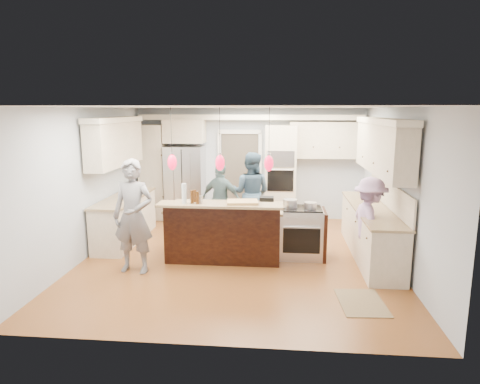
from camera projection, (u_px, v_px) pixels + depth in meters
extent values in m
plane|color=brown|center=(238.00, 257.00, 7.82)|extent=(6.00, 6.00, 0.00)
cube|color=#B2BCC6|center=(250.00, 164.00, 10.50)|extent=(5.50, 0.04, 2.70)
cube|color=#B2BCC6|center=(211.00, 232.00, 4.63)|extent=(5.50, 0.04, 2.70)
cube|color=#B2BCC6|center=(89.00, 182.00, 7.82)|extent=(0.04, 6.00, 2.70)
cube|color=#B2BCC6|center=(398.00, 187.00, 7.32)|extent=(0.04, 6.00, 2.70)
cube|color=white|center=(238.00, 107.00, 7.31)|extent=(5.50, 6.00, 0.04)
cube|color=#B7B7BC|center=(185.00, 183.00, 10.37)|extent=(0.90, 0.70, 1.80)
cube|color=beige|center=(280.00, 174.00, 10.15)|extent=(0.72, 0.64, 2.30)
cube|color=black|center=(281.00, 159.00, 9.75)|extent=(0.60, 0.02, 0.35)
cube|color=black|center=(280.00, 180.00, 9.85)|extent=(0.60, 0.02, 0.50)
cylinder|color=#B7B7BC|center=(281.00, 170.00, 9.77)|extent=(0.55, 0.02, 0.02)
cube|color=beige|center=(153.00, 172.00, 10.46)|extent=(0.60, 0.58, 2.30)
cube|color=beige|center=(185.00, 131.00, 10.20)|extent=(0.95, 0.58, 0.55)
cube|color=beige|center=(326.00, 140.00, 10.04)|extent=(1.70, 0.35, 0.85)
cube|color=beige|center=(250.00, 117.00, 10.09)|extent=(5.30, 0.38, 0.12)
cube|color=#4C443A|center=(240.00, 176.00, 10.57)|extent=(0.90, 0.06, 2.10)
cube|color=white|center=(240.00, 132.00, 10.32)|extent=(1.04, 0.06, 0.10)
cube|color=beige|center=(370.00, 233.00, 7.81)|extent=(0.60, 3.00, 0.88)
cube|color=tan|center=(372.00, 208.00, 7.73)|extent=(0.64, 3.05, 0.04)
cube|color=beige|center=(382.00, 149.00, 7.51)|extent=(0.35, 3.00, 0.85)
cube|color=beige|center=(383.00, 121.00, 7.42)|extent=(0.37, 3.10, 0.10)
cube|color=beige|center=(125.00, 220.00, 8.74)|extent=(0.60, 2.20, 0.88)
cube|color=tan|center=(124.00, 198.00, 8.65)|extent=(0.64, 2.25, 0.04)
cube|color=beige|center=(116.00, 144.00, 8.46)|extent=(0.35, 2.20, 0.85)
cube|color=beige|center=(115.00, 120.00, 8.37)|extent=(0.37, 2.30, 0.10)
cube|color=black|center=(226.00, 231.00, 7.91)|extent=(2.00, 1.00, 0.88)
cube|color=tan|center=(225.00, 207.00, 7.82)|extent=(2.10, 1.10, 0.04)
cube|color=black|center=(221.00, 235.00, 7.34)|extent=(2.00, 0.12, 1.08)
cube|color=tan|center=(220.00, 205.00, 7.10)|extent=(2.10, 0.42, 0.04)
cube|color=black|center=(267.00, 201.00, 7.96)|extent=(0.27, 0.22, 0.14)
cube|color=#B7B7BC|center=(301.00, 233.00, 7.78)|extent=(0.76, 0.66, 0.90)
cube|color=black|center=(301.00, 241.00, 7.46)|extent=(0.65, 0.01, 0.45)
cube|color=black|center=(301.00, 208.00, 7.69)|extent=(0.72, 0.59, 0.02)
cube|color=black|center=(323.00, 234.00, 7.75)|extent=(0.06, 0.71, 0.88)
cylinder|color=black|center=(171.00, 130.00, 6.98)|extent=(0.01, 0.01, 0.75)
ellipsoid|color=#F10E37|center=(172.00, 162.00, 7.08)|extent=(0.15, 0.15, 0.26)
cylinder|color=black|center=(220.00, 131.00, 6.91)|extent=(0.01, 0.01, 0.75)
ellipsoid|color=#F10E37|center=(220.00, 163.00, 7.01)|extent=(0.15, 0.15, 0.26)
cylinder|color=black|center=(269.00, 131.00, 6.83)|extent=(0.01, 0.01, 0.75)
ellipsoid|color=#F10E37|center=(269.00, 163.00, 6.93)|extent=(0.15, 0.15, 0.26)
imported|color=slate|center=(133.00, 216.00, 6.98)|extent=(0.73, 0.53, 1.89)
imported|color=#30495E|center=(251.00, 193.00, 9.21)|extent=(0.99, 0.85, 1.77)
imported|color=slate|center=(221.00, 200.00, 9.08)|extent=(0.98, 0.65, 1.55)
imported|color=#B48FC1|center=(370.00, 223.00, 7.18)|extent=(0.75, 1.10, 1.56)
cube|color=#977C52|center=(362.00, 302.00, 5.98)|extent=(0.67, 0.94, 0.01)
cylinder|color=silver|center=(184.00, 194.00, 7.07)|extent=(0.10, 0.10, 0.34)
cylinder|color=#43230B|center=(192.00, 197.00, 7.10)|extent=(0.07, 0.07, 0.22)
cylinder|color=#43230B|center=(197.00, 198.00, 7.06)|extent=(0.06, 0.06, 0.21)
cylinder|color=#43230B|center=(195.00, 196.00, 7.22)|extent=(0.07, 0.07, 0.21)
cylinder|color=#B7B7BC|center=(201.00, 200.00, 7.13)|extent=(0.07, 0.07, 0.12)
cube|color=tan|center=(242.00, 202.00, 7.14)|extent=(0.55, 0.42, 0.04)
cylinder|color=#B7B7BC|center=(290.00, 203.00, 7.71)|extent=(0.25, 0.25, 0.15)
cylinder|color=#B7B7BC|center=(310.00, 205.00, 7.63)|extent=(0.22, 0.22, 0.11)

